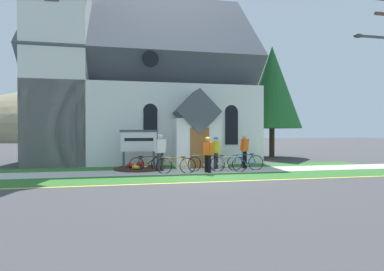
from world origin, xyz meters
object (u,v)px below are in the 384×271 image
at_px(bicycle_green, 176,165).
at_px(cyclist_in_red_jersey, 160,149).
at_px(bicycle_white, 203,163).
at_px(cyclist_in_yellow_jersey, 245,148).
at_px(bicycle_red, 147,164).
at_px(roadside_conifer, 272,87).
at_px(cyclist_in_orange_jersey, 208,152).
at_px(bicycle_orange, 228,164).
at_px(bicycle_silver, 245,162).
at_px(cyclist_in_green_jersey, 216,150).
at_px(church_sign, 139,143).

relative_size(bicycle_green, cyclist_in_red_jersey, 1.00).
relative_size(bicycle_white, cyclist_in_yellow_jersey, 0.93).
bearing_deg(bicycle_red, roadside_conifer, 34.75).
distance_m(cyclist_in_orange_jersey, roadside_conifer, 11.29).
bearing_deg(cyclist_in_orange_jersey, bicycle_green, 178.95).
xyz_separation_m(cyclist_in_orange_jersey, roadside_conifer, (6.99, 7.78, 4.24)).
height_order(bicycle_red, cyclist_in_yellow_jersey, cyclist_in_yellow_jersey).
xyz_separation_m(bicycle_orange, cyclist_in_orange_jersey, (-1.07, -0.23, 0.59)).
relative_size(bicycle_orange, bicycle_white, 1.03).
height_order(bicycle_silver, cyclist_in_green_jersey, cyclist_in_green_jersey).
bearing_deg(roadside_conifer, cyclist_in_green_jersey, -134.35).
xyz_separation_m(bicycle_red, bicycle_silver, (4.75, -0.51, 0.02)).
bearing_deg(bicycle_white, bicycle_silver, -5.36).
bearing_deg(bicycle_red, bicycle_orange, -12.48).
bearing_deg(church_sign, cyclist_in_red_jersey, -56.68).
height_order(bicycle_white, cyclist_in_yellow_jersey, cyclist_in_yellow_jersey).
bearing_deg(cyclist_in_orange_jersey, church_sign, 140.96).
bearing_deg(bicycle_white, cyclist_in_red_jersey, 172.40).
height_order(church_sign, bicycle_silver, church_sign).
distance_m(bicycle_silver, cyclist_in_red_jersey, 4.23).
distance_m(bicycle_red, cyclist_in_yellow_jersey, 5.08).
bearing_deg(bicycle_orange, cyclist_in_green_jersey, 101.64).
relative_size(cyclist_in_green_jersey, cyclist_in_orange_jersey, 0.98).
xyz_separation_m(bicycle_green, cyclist_in_yellow_jersey, (3.80, 1.32, 0.68)).
bearing_deg(roadside_conifer, cyclist_in_red_jersey, -143.34).
bearing_deg(bicycle_orange, bicycle_white, 154.53).
bearing_deg(bicycle_green, cyclist_in_green_jersey, 32.01).
height_order(bicycle_red, cyclist_in_red_jersey, cyclist_in_red_jersey).
relative_size(church_sign, cyclist_in_yellow_jersey, 1.12).
distance_m(bicycle_green, cyclist_in_green_jersey, 2.76).
xyz_separation_m(church_sign, bicycle_red, (0.34, -1.40, -0.97)).
xyz_separation_m(bicycle_orange, cyclist_in_yellow_jersey, (1.26, 1.12, 0.68)).
height_order(bicycle_orange, cyclist_in_green_jersey, cyclist_in_green_jersey).
xyz_separation_m(bicycle_orange, bicycle_silver, (0.99, 0.32, 0.02)).
bearing_deg(roadside_conifer, cyclist_in_yellow_jersey, -125.98).
xyz_separation_m(church_sign, cyclist_in_green_jersey, (3.85, -1.00, -0.40)).
height_order(bicycle_orange, cyclist_in_yellow_jersey, cyclist_in_yellow_jersey).
relative_size(church_sign, cyclist_in_red_jersey, 1.11).
bearing_deg(bicycle_white, bicycle_green, -153.60).
bearing_deg(bicycle_orange, church_sign, 151.41).
distance_m(bicycle_orange, roadside_conifer, 10.75).
bearing_deg(church_sign, bicycle_green, -57.36).
relative_size(bicycle_green, cyclist_in_green_jersey, 1.10).
distance_m(cyclist_in_red_jersey, cyclist_in_green_jersey, 2.94).
relative_size(bicycle_silver, cyclist_in_green_jersey, 1.11).
distance_m(cyclist_in_red_jersey, roadside_conifer, 12.05).
height_order(cyclist_in_red_jersey, roadside_conifer, roadside_conifer).
relative_size(bicycle_silver, cyclist_in_orange_jersey, 1.09).
xyz_separation_m(bicycle_red, cyclist_in_orange_jersey, (2.70, -1.06, 0.60)).
xyz_separation_m(church_sign, cyclist_in_orange_jersey, (3.03, -2.46, -0.37)).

